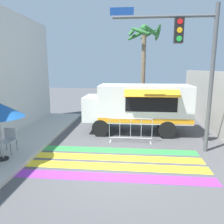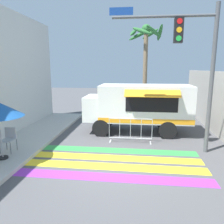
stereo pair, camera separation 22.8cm
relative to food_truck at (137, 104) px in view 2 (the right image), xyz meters
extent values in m
plane|color=#4C4C4F|center=(-0.75, -4.33, -1.50)|extent=(60.00, 60.00, 0.00)
cube|color=purple|center=(-0.75, -5.05, -1.50)|extent=(6.40, 0.56, 0.01)
cube|color=yellow|center=(-0.75, -4.29, -1.50)|extent=(6.40, 0.56, 0.01)
cube|color=yellow|center=(-0.75, -3.53, -1.50)|extent=(6.40, 0.56, 0.01)
cube|color=green|center=(-0.75, -2.77, -1.50)|extent=(6.40, 0.56, 0.01)
cube|color=white|center=(0.42, 0.01, 0.09)|extent=(4.61, 2.00, 1.83)
cube|color=white|center=(-1.89, 0.01, -0.21)|extent=(1.63, 1.84, 1.24)
cube|color=#1E232D|center=(-2.65, 0.01, 0.10)|extent=(0.06, 1.60, 0.47)
cube|color=black|center=(0.69, -1.01, 0.22)|extent=(2.44, 0.03, 0.83)
cube|color=orange|center=(0.69, -1.22, 0.72)|extent=(2.54, 0.43, 0.31)
cube|color=orange|center=(0.42, -1.00, -0.65)|extent=(4.61, 0.01, 0.24)
cylinder|color=black|center=(-1.75, -0.92, -1.08)|extent=(0.85, 0.22, 0.85)
cylinder|color=black|center=(-1.75, 0.93, -1.08)|extent=(0.85, 0.22, 0.85)
cylinder|color=black|center=(1.51, -0.92, -1.08)|extent=(0.85, 0.22, 0.85)
cylinder|color=black|center=(1.51, 0.93, -1.08)|extent=(0.85, 0.22, 0.85)
cylinder|color=#515456|center=(2.83, -2.47, 1.34)|extent=(0.16, 0.16, 5.69)
cylinder|color=#515456|center=(0.91, -2.47, 3.74)|extent=(3.84, 0.11, 0.11)
cube|color=black|center=(1.49, -2.50, 3.23)|extent=(0.32, 0.28, 0.90)
cylinder|color=red|center=(1.49, -2.64, 3.53)|extent=(0.20, 0.02, 0.20)
cylinder|color=#F2A519|center=(1.49, -2.64, 3.23)|extent=(0.20, 0.02, 0.20)
cylinder|color=green|center=(1.49, -2.64, 2.93)|extent=(0.20, 0.02, 0.20)
cube|color=navy|center=(-0.66, -2.49, 3.96)|extent=(0.90, 0.02, 0.28)
cylinder|color=black|center=(-4.75, -4.39, -1.33)|extent=(0.36, 0.36, 0.06)
cylinder|color=#B2B2B7|center=(-4.75, -4.39, -0.32)|extent=(0.04, 0.04, 2.08)
cylinder|color=#4C4C51|center=(-5.13, -3.98, -1.13)|extent=(0.02, 0.02, 0.46)
cylinder|color=#4C4C51|center=(-4.69, -3.98, -1.13)|extent=(0.02, 0.02, 0.46)
cylinder|color=#4C4C51|center=(-5.13, -3.54, -1.13)|extent=(0.02, 0.02, 0.46)
cylinder|color=#4C4C51|center=(-4.69, -3.54, -1.13)|extent=(0.02, 0.02, 0.46)
cube|color=beige|center=(-4.91, -3.76, -0.88)|extent=(0.46, 0.46, 0.03)
cube|color=beige|center=(-4.91, -3.54, -0.65)|extent=(0.46, 0.03, 0.44)
cylinder|color=#B7BABF|center=(-0.26, -1.69, -0.39)|extent=(1.94, 0.04, 0.04)
cylinder|color=#B7BABF|center=(-0.26, -1.69, -1.30)|extent=(1.94, 0.04, 0.04)
cylinder|color=#B7BABF|center=(-1.23, -1.69, -0.84)|extent=(0.02, 0.02, 0.91)
cylinder|color=#B7BABF|center=(-0.74, -1.69, -0.84)|extent=(0.02, 0.02, 0.91)
cylinder|color=#B7BABF|center=(-0.26, -1.69, -0.84)|extent=(0.02, 0.02, 0.91)
cylinder|color=#B7BABF|center=(0.23, -1.69, -0.84)|extent=(0.02, 0.02, 0.91)
cylinder|color=#B7BABF|center=(0.71, -1.69, -0.84)|extent=(0.02, 0.02, 0.91)
cube|color=#B7BABF|center=(-1.18, -1.69, -1.49)|extent=(0.06, 0.44, 0.03)
cube|color=#B7BABF|center=(0.66, -1.69, -1.49)|extent=(0.06, 0.44, 0.03)
cylinder|color=#7A664C|center=(0.48, 3.61, 1.32)|extent=(0.28, 0.28, 5.66)
sphere|color=#2D6B33|center=(0.48, 3.61, 4.30)|extent=(0.60, 0.60, 0.60)
ellipsoid|color=#2D6B33|center=(1.35, 3.66, 4.07)|extent=(0.33, 1.68, 0.98)
ellipsoid|color=#2D6B33|center=(0.76, 4.15, 4.07)|extent=(1.18, 0.77, 0.74)
ellipsoid|color=#2D6B33|center=(0.05, 4.36, 4.07)|extent=(1.57, 1.03, 0.97)
ellipsoid|color=#2D6B33|center=(-0.34, 3.76, 4.13)|extent=(0.53, 1.68, 0.75)
ellipsoid|color=#2D6B33|center=(0.16, 3.03, 4.12)|extent=(1.28, 0.84, 0.67)
ellipsoid|color=#2D6B33|center=(0.93, 3.09, 4.08)|extent=(1.18, 1.07, 0.80)
camera|label=1|loc=(-0.18, -11.30, 1.85)|focal=35.00mm
camera|label=2|loc=(0.04, -11.28, 1.85)|focal=35.00mm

